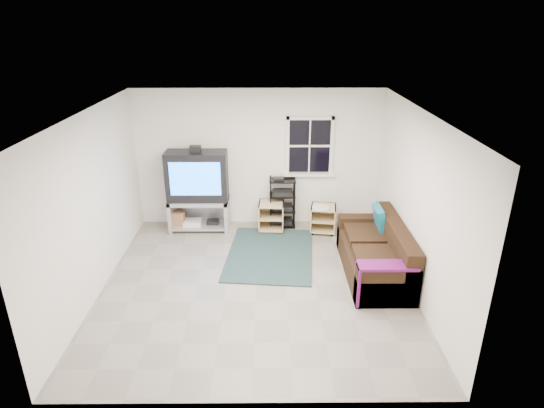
{
  "coord_description": "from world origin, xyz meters",
  "views": [
    {
      "loc": [
        0.19,
        -5.92,
        3.75
      ],
      "look_at": [
        0.24,
        0.4,
        1.15
      ],
      "focal_mm": 30.0,
      "sensor_mm": 36.0,
      "label": 1
    }
  ],
  "objects_px": {
    "av_rack": "(282,205)",
    "side_table_right": "(323,216)",
    "tv_unit": "(198,184)",
    "sofa": "(377,255)",
    "side_table_left": "(271,215)"
  },
  "relations": [
    {
      "from": "av_rack",
      "to": "side_table_right",
      "type": "bearing_deg",
      "value": -17.01
    },
    {
      "from": "sofa",
      "to": "av_rack",
      "type": "bearing_deg",
      "value": 128.81
    },
    {
      "from": "side_table_left",
      "to": "sofa",
      "type": "bearing_deg",
      "value": -44.94
    },
    {
      "from": "tv_unit",
      "to": "side_table_left",
      "type": "bearing_deg",
      "value": -1.63
    },
    {
      "from": "tv_unit",
      "to": "side_table_right",
      "type": "height_order",
      "value": "tv_unit"
    },
    {
      "from": "av_rack",
      "to": "tv_unit",
      "type": "bearing_deg",
      "value": -176.36
    },
    {
      "from": "side_table_left",
      "to": "sofa",
      "type": "height_order",
      "value": "sofa"
    },
    {
      "from": "tv_unit",
      "to": "side_table_left",
      "type": "relative_size",
      "value": 3.0
    },
    {
      "from": "side_table_left",
      "to": "side_table_right",
      "type": "distance_m",
      "value": 0.97
    },
    {
      "from": "av_rack",
      "to": "sofa",
      "type": "relative_size",
      "value": 0.5
    },
    {
      "from": "side_table_right",
      "to": "av_rack",
      "type": "bearing_deg",
      "value": 162.99
    },
    {
      "from": "av_rack",
      "to": "side_table_right",
      "type": "distance_m",
      "value": 0.8
    },
    {
      "from": "side_table_left",
      "to": "av_rack",
      "type": "bearing_deg",
      "value": 33.35
    },
    {
      "from": "sofa",
      "to": "side_table_right",
      "type": "bearing_deg",
      "value": 113.4
    },
    {
      "from": "av_rack",
      "to": "side_table_right",
      "type": "height_order",
      "value": "av_rack"
    }
  ]
}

